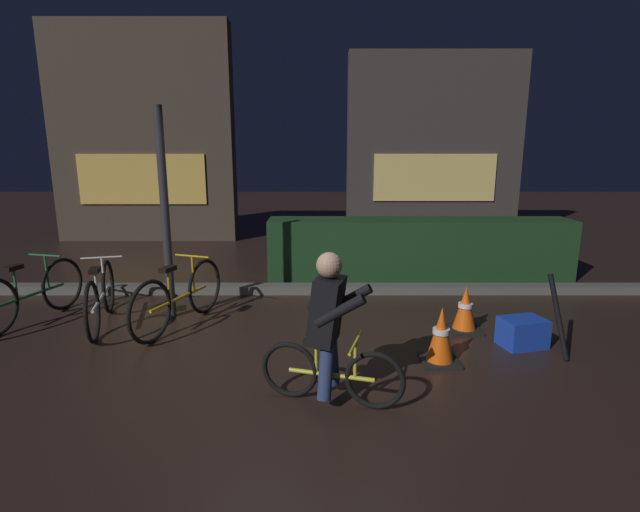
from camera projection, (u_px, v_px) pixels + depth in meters
name	position (u px, v px, depth m)	size (l,w,h in m)	color
ground_plane	(300.00, 358.00, 4.65)	(40.00, 40.00, 0.00)	black
sidewalk_curb	(306.00, 289.00, 6.78)	(12.00, 0.24, 0.12)	#56544F
hedge_row	(420.00, 248.00, 7.57)	(4.80, 0.70, 0.95)	#19381C
storefront_left	(145.00, 135.00, 10.49)	(4.02, 0.54, 4.74)	#42382D
storefront_right	(435.00, 147.00, 11.21)	(4.10, 0.54, 4.25)	#383330
street_post	(167.00, 216.00, 5.55)	(0.10, 0.10, 2.51)	#2D2D33
parked_bike_leftmost	(32.00, 294.00, 5.56)	(0.52, 1.63, 0.77)	black
parked_bike_left_mid	(102.00, 297.00, 5.45)	(0.53, 1.62, 0.77)	black
parked_bike_center_left	(181.00, 297.00, 5.43)	(0.62, 1.63, 0.79)	black
traffic_cone_near	(442.00, 336.00, 4.49)	(0.36, 0.36, 0.56)	black
traffic_cone_far	(467.00, 310.00, 5.31)	(0.36, 0.36, 0.52)	black
blue_crate	(524.00, 333.00, 4.90)	(0.44, 0.32, 0.30)	#193DB7
cyclist	(330.00, 328.00, 3.72)	(1.16, 0.62, 1.25)	black
closed_umbrella	(560.00, 317.00, 4.60)	(0.05, 0.05, 0.85)	black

